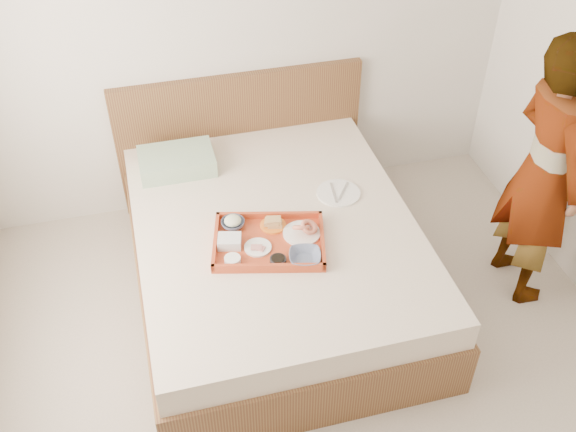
# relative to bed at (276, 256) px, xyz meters

# --- Properties ---
(ground) EXTENTS (3.50, 4.00, 0.01)m
(ground) POSITION_rel_bed_xyz_m (0.04, -1.00, -0.27)
(ground) COLOR #BEB1A1
(ground) RESTS_ON ground
(wall_back) EXTENTS (3.50, 0.01, 2.60)m
(wall_back) POSITION_rel_bed_xyz_m (0.04, 1.00, 1.04)
(wall_back) COLOR silver
(wall_back) RESTS_ON ground
(bed) EXTENTS (1.65, 2.00, 0.53)m
(bed) POSITION_rel_bed_xyz_m (0.00, 0.00, 0.00)
(bed) COLOR brown
(bed) RESTS_ON ground
(headboard) EXTENTS (1.65, 0.06, 0.95)m
(headboard) POSITION_rel_bed_xyz_m (0.00, 0.97, 0.21)
(headboard) COLOR brown
(headboard) RESTS_ON ground
(pillow) EXTENTS (0.46, 0.31, 0.11)m
(pillow) POSITION_rel_bed_xyz_m (-0.46, 0.65, 0.32)
(pillow) COLOR #92B68B
(pillow) RESTS_ON bed
(tray) EXTENTS (0.68, 0.56, 0.05)m
(tray) POSITION_rel_bed_xyz_m (-0.07, -0.17, 0.29)
(tray) COLOR #BF3A20
(tray) RESTS_ON bed
(prawn_plate) EXTENTS (0.25, 0.25, 0.01)m
(prawn_plate) POSITION_rel_bed_xyz_m (0.11, -0.15, 0.29)
(prawn_plate) COLOR white
(prawn_plate) RESTS_ON tray
(navy_bowl_big) EXTENTS (0.20, 0.20, 0.04)m
(navy_bowl_big) POSITION_rel_bed_xyz_m (0.08, -0.35, 0.30)
(navy_bowl_big) COLOR #121F3F
(navy_bowl_big) RESTS_ON tray
(sauce_dish) EXTENTS (0.10, 0.10, 0.03)m
(sauce_dish) POSITION_rel_bed_xyz_m (-0.07, -0.33, 0.30)
(sauce_dish) COLOR black
(sauce_dish) RESTS_ON tray
(meat_plate) EXTENTS (0.18, 0.18, 0.01)m
(meat_plate) POSITION_rel_bed_xyz_m (-0.14, -0.20, 0.29)
(meat_plate) COLOR white
(meat_plate) RESTS_ON tray
(bread_plate) EXTENTS (0.18, 0.18, 0.01)m
(bread_plate) POSITION_rel_bed_xyz_m (-0.02, -0.04, 0.29)
(bread_plate) COLOR orange
(bread_plate) RESTS_ON tray
(salad_bowl) EXTENTS (0.16, 0.16, 0.04)m
(salad_bowl) POSITION_rel_bed_xyz_m (-0.24, 0.01, 0.30)
(salad_bowl) COLOR #121F3F
(salad_bowl) RESTS_ON tray
(plastic_tub) EXTENTS (0.15, 0.13, 0.05)m
(plastic_tub) POSITION_rel_bed_xyz_m (-0.28, -0.14, 0.31)
(plastic_tub) COLOR silver
(plastic_tub) RESTS_ON tray
(cheese_round) EXTENTS (0.10, 0.10, 0.03)m
(cheese_round) POSITION_rel_bed_xyz_m (-0.29, -0.27, 0.30)
(cheese_round) COLOR white
(cheese_round) RESTS_ON tray
(dinner_plate) EXTENTS (0.35, 0.35, 0.01)m
(dinner_plate) POSITION_rel_bed_xyz_m (0.43, 0.16, 0.27)
(dinner_plate) COLOR white
(dinner_plate) RESTS_ON bed
(person) EXTENTS (0.39, 0.60, 1.64)m
(person) POSITION_rel_bed_xyz_m (1.44, -0.30, 0.56)
(person) COLOR #EEE7CF
(person) RESTS_ON ground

